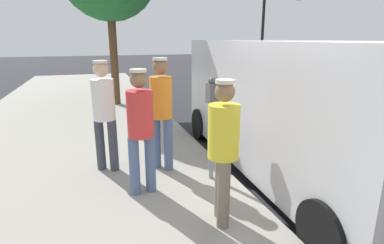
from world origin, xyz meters
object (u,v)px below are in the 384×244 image
Objects in this scene: pedestrian_in_yellow at (223,145)px; pedestrian_in_red at (141,125)px; parking_meter_near at (212,111)px; pedestrian_in_white at (104,109)px; traffic_light_corner at (277,13)px; parked_van at (294,104)px; pedestrian_in_orange at (161,107)px.

pedestrian_in_red is at bearing -52.22° from pedestrian_in_yellow.
pedestrian_in_yellow reaches higher than parking_meter_near.
traffic_light_corner reaches higher than pedestrian_in_white.
pedestrian_in_yellow is 0.31× the size of parked_van.
parked_van is at bearing -173.50° from pedestrian_in_red.
parked_van reaches higher than pedestrian_in_red.
parking_meter_near is at bearing 151.21° from pedestrian_in_white.
parked_van reaches higher than parking_meter_near.
pedestrian_in_red is 2.56m from parked_van.
parked_van reaches higher than pedestrian_in_yellow.
pedestrian_in_orange is (-0.43, -0.70, 0.06)m from pedestrian_in_red.
pedestrian_in_orange is (0.31, -1.66, 0.09)m from pedestrian_in_yellow.
pedestrian_in_white is at bearing -12.11° from parked_van.
pedestrian_in_orange is 14.20m from traffic_light_corner.
pedestrian_in_orange is at bearing 50.45° from traffic_light_corner.
parking_meter_near is at bearing -173.18° from pedestrian_in_red.
parking_meter_near is at bearing 136.58° from pedestrian_in_orange.
parking_meter_near is 14.28m from traffic_light_corner.
traffic_light_corner is (-8.31, -11.38, 2.34)m from parking_meter_near.
traffic_light_corner reaches higher than parking_meter_near.
pedestrian_in_white reaches higher than pedestrian_in_red.
pedestrian_in_white is 0.33× the size of traffic_light_corner.
pedestrian_in_red is 0.82m from pedestrian_in_orange.
pedestrian_in_white is 0.33× the size of parked_van.
pedestrian_in_orange is at bearing -121.52° from pedestrian_in_red.
pedestrian_in_yellow is 0.95× the size of pedestrian_in_white.
traffic_light_corner is at bearing -129.10° from pedestrian_in_red.
parking_meter_near is at bearing 53.86° from traffic_light_corner.
pedestrian_in_red is 0.95× the size of pedestrian_in_orange.
traffic_light_corner is at bearing -132.70° from pedestrian_in_white.
pedestrian_in_orange reaches higher than pedestrian_in_yellow.
pedestrian_in_orange is at bearing -11.03° from parked_van.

